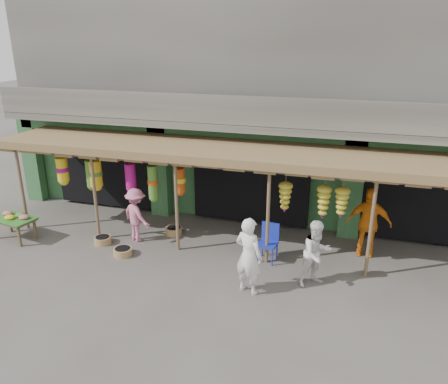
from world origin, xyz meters
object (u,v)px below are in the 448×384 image
(flower_table, at_px, (14,219))
(blue_chair, at_px, (269,240))
(person_front, at_px, (249,256))
(person_shopper, at_px, (136,215))
(person_right, at_px, (316,253))
(person_vendor, at_px, (369,223))

(flower_table, height_order, blue_chair, blue_chair)
(blue_chair, distance_m, person_front, 1.72)
(blue_chair, height_order, person_front, person_front)
(flower_table, bearing_deg, blue_chair, 17.44)
(blue_chair, relative_size, person_shopper, 0.64)
(person_front, height_order, person_right, person_front)
(blue_chair, bearing_deg, person_vendor, 27.55)
(blue_chair, relative_size, person_right, 0.62)
(blue_chair, bearing_deg, flower_table, -165.88)
(flower_table, bearing_deg, person_front, 4.30)
(blue_chair, xyz_separation_m, person_front, (-0.15, -1.67, 0.37))
(person_front, bearing_deg, person_right, -131.83)
(blue_chair, relative_size, person_front, 0.54)
(blue_chair, bearing_deg, person_shopper, -173.49)
(person_right, relative_size, person_vendor, 0.84)
(person_right, height_order, person_vendor, person_vendor)
(person_right, bearing_deg, blue_chair, 105.34)
(flower_table, distance_m, blue_chair, 7.38)
(person_vendor, bearing_deg, blue_chair, 21.84)
(person_shopper, bearing_deg, flower_table, 43.16)
(blue_chair, bearing_deg, person_right, -27.34)
(blue_chair, xyz_separation_m, person_shopper, (-3.87, 0.05, 0.23))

